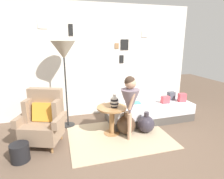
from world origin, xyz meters
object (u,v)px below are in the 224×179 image
floor_lamp (64,52)px  book_on_daybed (135,103)px  person_child (130,100)px  magazine_basket (20,152)px  side_table (112,115)px  vase_striped (114,102)px  armchair (43,120)px  daybed (149,111)px  demijohn_far (146,124)px  demijohn_near (126,124)px

floor_lamp → book_on_daybed: size_ratio=8.08×
person_child → magazine_basket: size_ratio=4.25×
side_table → floor_lamp: 1.54m
vase_striped → armchair: bearing=179.0°
side_table → floor_lamp: floor_lamp is taller
daybed → demijohn_far: demijohn_far is taller
vase_striped → floor_lamp: 1.39m
demijohn_far → daybed: bearing=58.3°
daybed → side_table: 1.12m
side_table → demijohn_near: side_table is taller
daybed → person_child: bearing=-137.2°
armchair → side_table: 1.24m
side_table → vase_striped: bearing=-20.1°
person_child → demijohn_far: (0.42, 0.15, -0.59)m
vase_striped → demijohn_far: size_ratio=0.59×
floor_lamp → magazine_basket: floor_lamp is taller
daybed → floor_lamp: bearing=174.2°
armchair → demijohn_far: armchair is taller
daybed → demijohn_far: 0.65m
side_table → daybed: bearing=23.0°
daybed → magazine_basket: 2.74m
side_table → vase_striped: (0.04, -0.02, 0.26)m
magazine_basket → book_on_daybed: bearing=22.2°
armchair → daybed: (2.26, 0.42, -0.24)m
side_table → vase_striped: size_ratio=2.25×
vase_striped → demijohn_near: bearing=-12.6°
demijohn_near → floor_lamp: bearing=147.6°
floor_lamp → vase_striped: bearing=-36.7°
side_table → magazine_basket: bearing=-164.5°
side_table → demijohn_near: bearing=-13.9°
side_table → demijohn_far: bearing=-10.2°
side_table → demijohn_near: (0.27, -0.07, -0.21)m
floor_lamp → person_child: floor_lamp is taller
book_on_daybed → vase_striped: bearing=-142.2°
vase_striped → magazine_basket: bearing=-165.4°
daybed → demijohn_near: demijohn_near is taller
person_child → book_on_daybed: bearing=60.0°
side_table → demijohn_near: size_ratio=1.25×
book_on_daybed → demijohn_far: (-0.02, -0.61, -0.24)m
demijohn_near → demijohn_far: (0.40, -0.05, -0.02)m
book_on_daybed → magazine_basket: book_on_daybed is taller
demijohn_far → magazine_basket: 2.28m
demijohn_far → magazine_basket: size_ratio=1.51×
armchair → person_child: size_ratio=0.82×
armchair → magazine_basket: (-0.34, -0.45, -0.30)m
person_child → armchair: bearing=169.5°
side_table → magazine_basket: 1.66m
book_on_daybed → daybed: bearing=-10.9°
side_table → person_child: size_ratio=0.48×
daybed → vase_striped: vase_striped is taller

